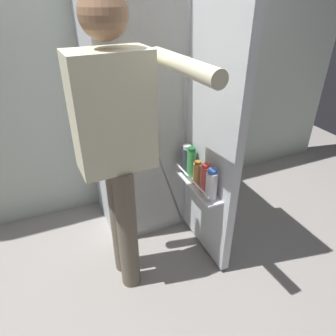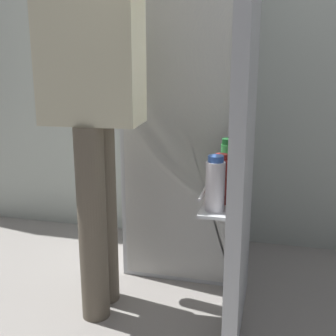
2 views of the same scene
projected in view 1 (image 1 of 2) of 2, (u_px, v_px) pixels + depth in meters
ground_plane at (163, 254)px, 2.22m from camera, size 5.81×5.81×0.00m
kitchen_wall at (116, 46)px, 2.25m from camera, size 4.40×0.10×2.62m
refrigerator at (140, 115)px, 2.16m from camera, size 0.64×1.14×1.79m
person at (117, 137)px, 1.57m from camera, size 0.55×0.70×1.69m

